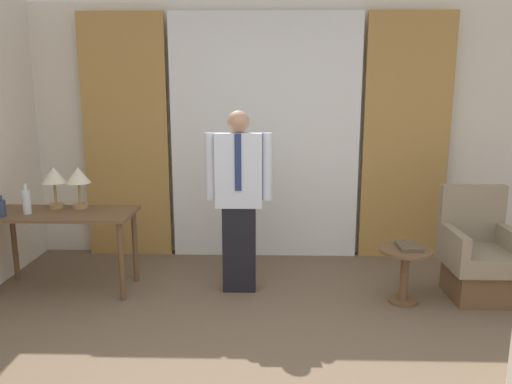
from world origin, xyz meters
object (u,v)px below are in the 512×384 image
table_lamp_left (54,178)px  book (409,246)px  table_lamp_right (78,178)px  bottle_by_lamp (27,201)px  person (239,195)px  desk (63,223)px  side_table (405,266)px  armchair (478,258)px  bottle_near_edge (1,208)px

table_lamp_left → book: 3.21m
table_lamp_right → bottle_by_lamp: table_lamp_right is taller
bottle_by_lamp → person: (1.86, 0.10, 0.05)m
desk → book: (3.04, -0.19, -0.13)m
table_lamp_left → side_table: table_lamp_left is taller
desk → side_table: desk is taller
bottle_by_lamp → table_lamp_left: bearing=53.1°
desk → book: bearing=-3.6°
table_lamp_right → armchair: size_ratio=0.40×
table_lamp_right → person: size_ratio=0.23×
bottle_near_edge → book: bearing=-0.6°
book → table_lamp_left: bearing=173.8°
bottle_near_edge → side_table: size_ratio=0.38×
table_lamp_left → table_lamp_right: bearing=0.0°
side_table → book: 0.17m
desk → table_lamp_left: (-0.11, 0.15, 0.38)m
table_lamp_left → armchair: (3.80, -0.21, -0.66)m
desk → bottle_by_lamp: (-0.28, -0.07, 0.22)m
desk → table_lamp_left: 0.43m
bottle_by_lamp → book: 3.33m
desk → bottle_by_lamp: bearing=-166.5°
bottle_near_edge → side_table: (3.47, -0.06, -0.48)m
desk → table_lamp_right: bearing=53.5°
table_lamp_left → person: (1.70, -0.12, -0.12)m
table_lamp_right → table_lamp_left: bearing=180.0°
desk → bottle_near_edge: bottle_near_edge is taller
bottle_by_lamp → side_table: bearing=-2.6°
table_lamp_right → armchair: table_lamp_right is taller
book → armchair: bearing=11.7°
table_lamp_left → book: size_ratio=1.53×
table_lamp_right → armchair: (3.58, -0.21, -0.66)m
person → side_table: size_ratio=3.37×
table_lamp_right → bottle_near_edge: 0.68m
book → desk: bearing=176.4°
side_table → table_lamp_right: bearing=172.8°
desk → person: bearing=1.2°
armchair → side_table: bearing=-166.9°
side_table → book: book is taller
table_lamp_right → bottle_near_edge: size_ratio=2.08×
side_table → armchair: bearing=13.1°
person → bottle_by_lamp: bearing=-177.0°
person → book: size_ratio=6.54×
table_lamp_left → book: bearing=-6.2°
bottle_near_edge → armchair: bearing=1.4°
table_lamp_left → armchair: 3.87m
desk → table_lamp_left: bearing=126.5°
desk → table_lamp_left: size_ratio=3.36×
table_lamp_right → bottle_by_lamp: bearing=-150.7°
bottle_near_edge → book: bottle_near_edge is taller
table_lamp_right → book: table_lamp_right is taller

